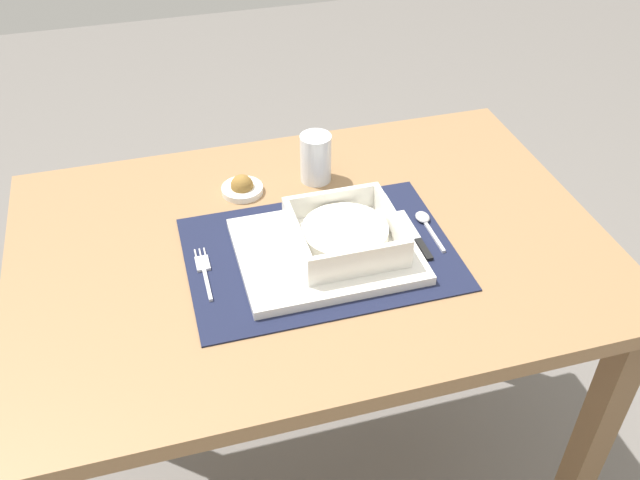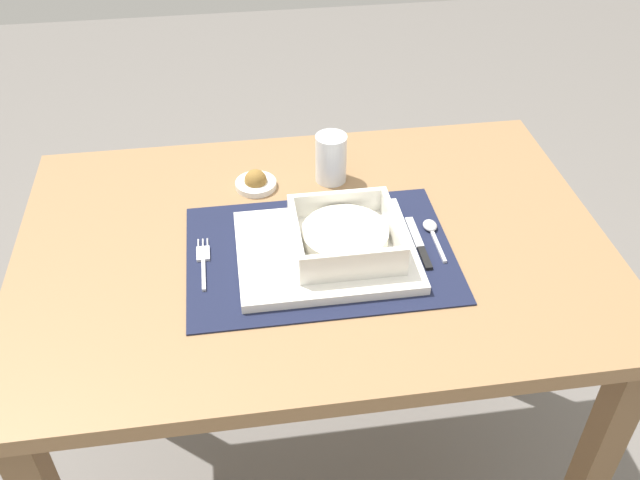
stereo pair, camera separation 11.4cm
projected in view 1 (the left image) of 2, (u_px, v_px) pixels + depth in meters
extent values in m
cube|color=#936D47|center=(310.00, 247.00, 1.20)|extent=(1.01, 0.69, 0.03)
cube|color=brown|center=(586.00, 454.00, 1.31)|extent=(0.05, 0.05, 0.71)
cube|color=brown|center=(82.00, 328.00, 1.56)|extent=(0.05, 0.05, 0.71)
cube|color=brown|center=(455.00, 257.00, 1.75)|extent=(0.05, 0.05, 0.71)
cube|color=#191E38|center=(320.00, 253.00, 1.16)|extent=(0.44, 0.31, 0.00)
cube|color=white|center=(326.00, 251.00, 1.15)|extent=(0.29, 0.24, 0.02)
cube|color=white|center=(345.00, 242.00, 1.15)|extent=(0.17, 0.17, 0.01)
cube|color=white|center=(297.00, 238.00, 1.12)|extent=(0.01, 0.17, 0.04)
cube|color=white|center=(391.00, 221.00, 1.15)|extent=(0.01, 0.17, 0.04)
cube|color=white|center=(360.00, 260.00, 1.07)|extent=(0.15, 0.01, 0.04)
cube|color=white|center=(331.00, 201.00, 1.19)|extent=(0.15, 0.01, 0.04)
cylinder|color=silver|center=(345.00, 234.00, 1.14)|extent=(0.14, 0.14, 0.02)
cube|color=silver|center=(208.00, 285.00, 1.10)|extent=(0.01, 0.07, 0.00)
cube|color=silver|center=(203.00, 264.00, 1.14)|extent=(0.02, 0.04, 0.00)
cylinder|color=silver|center=(196.00, 254.00, 1.16)|extent=(0.00, 0.02, 0.00)
cylinder|color=silver|center=(200.00, 253.00, 1.16)|extent=(0.00, 0.02, 0.00)
cylinder|color=silver|center=(205.00, 252.00, 1.16)|extent=(0.00, 0.02, 0.00)
cube|color=silver|center=(434.00, 237.00, 1.19)|extent=(0.01, 0.08, 0.00)
ellipsoid|color=silver|center=(422.00, 216.00, 1.23)|extent=(0.02, 0.03, 0.01)
cube|color=black|center=(424.00, 249.00, 1.16)|extent=(0.01, 0.05, 0.01)
cube|color=silver|center=(409.00, 225.00, 1.22)|extent=(0.01, 0.08, 0.00)
cube|color=#59331E|center=(410.00, 251.00, 1.16)|extent=(0.01, 0.05, 0.01)
cube|color=silver|center=(397.00, 228.00, 1.21)|extent=(0.01, 0.07, 0.00)
cylinder|color=white|center=(316.00, 158.00, 1.31)|extent=(0.06, 0.06, 0.09)
cylinder|color=#338C3F|center=(316.00, 168.00, 1.32)|extent=(0.05, 0.05, 0.05)
cylinder|color=white|center=(242.00, 190.00, 1.30)|extent=(0.08, 0.08, 0.01)
sphere|color=olive|center=(242.00, 186.00, 1.29)|extent=(0.04, 0.04, 0.04)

